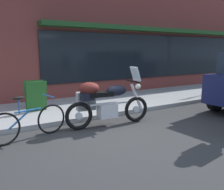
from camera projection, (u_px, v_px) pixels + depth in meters
The scene contains 5 objects.
ground_plane at pixel (108, 133), 5.19m from camera, with size 80.00×80.00×0.00m, color #303030.
storefront_building at pixel (202, 30), 11.82m from camera, with size 23.39×0.90×5.76m.
touring_motorcycle at pixel (104, 101), 5.58m from camera, with size 2.16×0.79×1.40m.
parked_bicycle at pixel (29, 122), 4.75m from camera, with size 1.62×0.54×0.92m.
sandwich_board_sign at pixel (36, 96), 6.59m from camera, with size 0.55×0.40×0.84m.
Camera 1 is at (-2.46, -4.30, 1.77)m, focal length 37.71 mm.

